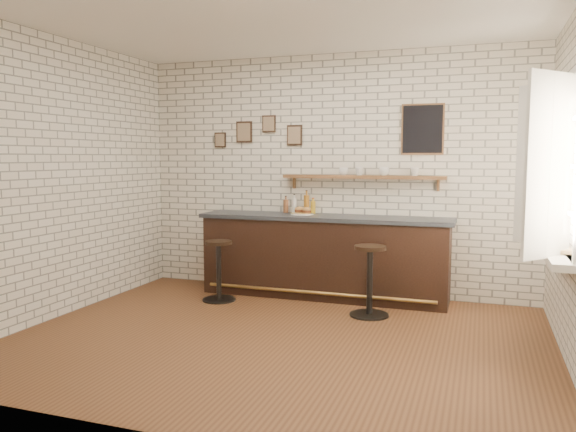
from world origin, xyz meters
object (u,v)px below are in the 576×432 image
at_px(condiment_bottle_yellow, 313,207).
at_px(shelf_cup_a, 344,171).
at_px(shelf_cup_b, 359,171).
at_px(shelf_cup_d, 415,172).
at_px(bitters_bottle_amber, 307,204).
at_px(book_lower, 555,251).
at_px(sandwich_plate, 302,214).
at_px(ciabatta_sandwich, 303,210).
at_px(bar_stool_left, 219,269).
at_px(bitters_bottle_brown, 286,206).
at_px(bitters_bottle_white, 294,205).
at_px(book_upper, 555,249).
at_px(bar_stool_right, 370,278).
at_px(shelf_cup_c, 384,171).
at_px(bar_counter, 324,256).

xyz_separation_m(condiment_bottle_yellow, shelf_cup_a, (0.39, 0.00, 0.45)).
xyz_separation_m(shelf_cup_b, shelf_cup_d, (0.67, 0.00, 0.00)).
height_order(bitters_bottle_amber, book_lower, bitters_bottle_amber).
bearing_deg(sandwich_plate, ciabatta_sandwich, 0.00).
height_order(condiment_bottle_yellow, shelf_cup_b, shelf_cup_b).
relative_size(ciabatta_sandwich, shelf_cup_a, 2.20).
height_order(condiment_bottle_yellow, bar_stool_left, condiment_bottle_yellow).
distance_m(ciabatta_sandwich, bar_stool_left, 1.26).
distance_m(bitters_bottle_amber, book_lower, 3.19).
height_order(bitters_bottle_brown, shelf_cup_d, shelf_cup_d).
height_order(bitters_bottle_white, bar_stool_left, bitters_bottle_white).
bearing_deg(shelf_cup_a, book_upper, -42.93).
bearing_deg(book_lower, bitters_bottle_white, 165.02).
distance_m(bitters_bottle_brown, condiment_bottle_yellow, 0.37).
relative_size(bitters_bottle_amber, shelf_cup_b, 2.83).
bearing_deg(book_lower, shelf_cup_a, 158.22).
xyz_separation_m(sandwich_plate, shelf_cup_b, (0.68, 0.16, 0.53)).
height_order(sandwich_plate, bar_stool_left, sandwich_plate).
relative_size(bitters_bottle_brown, shelf_cup_a, 1.84).
relative_size(sandwich_plate, ciabatta_sandwich, 1.08).
bearing_deg(bitters_bottle_amber, bar_stool_right, -40.97).
height_order(sandwich_plate, shelf_cup_c, shelf_cup_c).
xyz_separation_m(sandwich_plate, bar_stool_right, (0.99, -0.69, -0.60)).
distance_m(condiment_bottle_yellow, shelf_cup_b, 0.74).
bearing_deg(bitters_bottle_amber, book_lower, -32.21).
distance_m(ciabatta_sandwich, bitters_bottle_brown, 0.33).
bearing_deg(condiment_bottle_yellow, bar_stool_left, -139.97).
bearing_deg(sandwich_plate, book_upper, -29.81).
bearing_deg(shelf_cup_b, book_lower, -91.77).
xyz_separation_m(shelf_cup_c, book_upper, (1.71, -1.71, -0.59)).
xyz_separation_m(shelf_cup_b, shelf_cup_c, (0.30, 0.00, 0.00)).
relative_size(shelf_cup_a, shelf_cup_c, 0.93).
distance_m(bar_stool_right, shelf_cup_b, 1.45).
bearing_deg(book_upper, bitters_bottle_white, 143.37).
height_order(bitters_bottle_amber, shelf_cup_c, shelf_cup_c).
bearing_deg(shelf_cup_d, bitters_bottle_brown, -169.39).
relative_size(ciabatta_sandwich, shelf_cup_b, 2.48).
bearing_deg(bar_counter, shelf_cup_a, 45.97).
bearing_deg(bar_counter, bitters_bottle_white, 156.14).
height_order(ciabatta_sandwich, condiment_bottle_yellow, condiment_bottle_yellow).
bearing_deg(bitters_bottle_brown, bar_stool_right, -34.08).
xyz_separation_m(bar_stool_left, bar_stool_right, (1.84, -0.06, 0.02)).
height_order(bar_stool_left, shelf_cup_b, shelf_cup_b).
relative_size(shelf_cup_d, book_upper, 0.45).
distance_m(condiment_bottle_yellow, shelf_cup_c, 1.00).
distance_m(ciabatta_sandwich, shelf_cup_b, 0.85).
height_order(shelf_cup_d, book_upper, shelf_cup_d).
xyz_separation_m(condiment_bottle_yellow, bar_stool_right, (0.90, -0.85, -0.68)).
height_order(bar_stool_right, shelf_cup_b, shelf_cup_b).
bearing_deg(ciabatta_sandwich, book_upper, -29.91).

